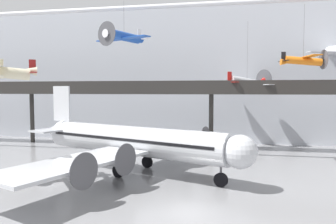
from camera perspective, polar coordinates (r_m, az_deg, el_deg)
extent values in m
plane|color=gray|center=(24.83, 3.26, -16.95)|extent=(260.00, 260.00, 0.00)
cube|color=silver|center=(56.88, 8.02, 6.55)|extent=(140.00, 3.00, 23.14)
cube|color=#2D2B28|center=(49.03, 7.48, 3.61)|extent=(110.00, 3.20, 0.90)
cube|color=#2D2B28|center=(47.50, 7.37, 4.81)|extent=(110.00, 0.12, 1.10)
cylinder|color=#2D2B28|center=(60.23, -22.58, -0.96)|extent=(0.70, 0.70, 8.22)
cylinder|color=#2D2B28|center=(50.21, 7.51, -1.60)|extent=(0.70, 0.70, 8.22)
cylinder|color=silver|center=(42.86, 6.93, 18.17)|extent=(120.00, 0.60, 0.60)
cylinder|color=silver|center=(35.42, -6.37, -4.96)|extent=(21.80, 10.85, 3.11)
sphere|color=silver|center=(29.53, 12.48, -6.78)|extent=(3.04, 3.04, 3.04)
cone|color=silver|center=(44.02, -18.98, -3.13)|extent=(4.79, 4.12, 2.86)
cube|color=black|center=(35.37, -6.37, -4.46)|extent=(20.38, 10.35, 0.28)
cube|color=silver|center=(42.15, 1.83, -4.50)|extent=(9.89, 15.08, 0.28)
cube|color=silver|center=(28.83, -16.01, -8.52)|extent=(9.89, 15.08, 0.28)
cylinder|color=silver|center=(38.71, 1.47, -5.16)|extent=(2.94, 2.32, 1.49)
cylinder|color=#4C4C51|center=(38.01, 3.32, -5.33)|extent=(1.07, 2.67, 2.83)
cylinder|color=silver|center=(42.88, 4.77, -4.30)|extent=(2.94, 2.32, 1.49)
cylinder|color=#4C4C51|center=(42.25, 6.48, -4.43)|extent=(1.07, 2.67, 2.83)
cylinder|color=silver|center=(29.90, -9.51, -7.88)|extent=(2.94, 2.32, 1.49)
cylinder|color=#4C4C51|center=(29.00, -7.39, -8.23)|extent=(1.07, 2.67, 2.83)
cylinder|color=silver|center=(26.59, -16.52, -9.46)|extent=(2.94, 2.32, 1.49)
cylinder|color=#4C4C51|center=(25.56, -14.39, -9.95)|extent=(1.07, 2.67, 2.83)
cube|color=silver|center=(42.79, -18.03, 1.40)|extent=(2.72, 1.20, 4.35)
cube|color=silver|center=(42.79, -17.68, -2.77)|extent=(5.54, 8.56, 0.20)
cylinder|color=#4C4C51|center=(30.63, 9.19, -10.50)|extent=(0.20, 0.20, 1.21)
cylinder|color=black|center=(30.78, 9.18, -11.59)|extent=(1.35, 0.82, 1.30)
cylinder|color=#4C4C51|center=(37.59, -3.65, -7.78)|extent=(0.20, 0.20, 1.21)
cylinder|color=black|center=(37.72, -3.65, -8.69)|extent=(1.35, 0.82, 1.30)
cylinder|color=#4C4C51|center=(33.78, -8.66, -9.14)|extent=(0.20, 0.20, 1.21)
cylinder|color=black|center=(33.92, -8.65, -10.14)|extent=(1.35, 0.82, 1.30)
cylinder|color=silver|center=(50.36, 13.59, 5.01)|extent=(5.54, 5.00, 1.97)
cone|color=red|center=(52.60, 16.16, 5.32)|extent=(1.51, 1.52, 1.14)
cylinder|color=#4C4C51|center=(52.76, 16.33, 5.34)|extent=(2.17, 2.52, 3.29)
cone|color=silver|center=(48.37, 10.99, 4.69)|extent=(2.03, 1.96, 1.26)
cube|color=silver|center=(50.61, 13.89, 4.57)|extent=(7.14, 7.98, 0.10)
cube|color=red|center=(48.16, 10.67, 6.02)|extent=(0.60, 0.53, 1.52)
cube|color=red|center=(48.14, 10.66, 5.12)|extent=(2.71, 2.98, 0.06)
cylinder|color=slate|center=(50.70, 13.68, 10.47)|extent=(0.04, 0.04, 8.39)
cylinder|color=orange|center=(43.22, 22.48, 8.21)|extent=(4.53, 1.81, 1.24)
cone|color=black|center=(44.19, 25.25, 8.26)|extent=(0.88, 0.95, 0.82)
cylinder|color=#4C4C51|center=(44.26, 25.44, 8.26)|extent=(0.53, 2.32, 2.36)
cone|color=orange|center=(42.41, 19.79, 8.15)|extent=(1.37, 1.01, 0.86)
cube|color=orange|center=(43.36, 22.82, 8.76)|extent=(2.43, 6.71, 0.10)
cube|color=black|center=(42.38, 19.47, 9.12)|extent=(0.54, 0.17, 1.09)
cube|color=black|center=(42.33, 19.46, 8.38)|extent=(1.02, 2.42, 0.06)
cylinder|color=slate|center=(43.66, 22.60, 12.93)|extent=(0.04, 0.04, 6.31)
cylinder|color=#1E4CAD|center=(39.44, -7.66, 12.90)|extent=(2.99, 4.98, 1.13)
cone|color=white|center=(37.59, -10.45, 13.25)|extent=(1.19, 1.13, 0.93)
cylinder|color=#4C4C51|center=(37.46, -10.65, 13.27)|extent=(2.46, 1.14, 2.68)
cone|color=#1E4CAD|center=(41.24, -5.30, 12.59)|extent=(1.35, 1.59, 0.90)
cube|color=#1E4CAD|center=(39.17, -7.96, 12.51)|extent=(7.36, 4.20, 0.10)
cube|color=white|center=(41.56, -5.02, 13.32)|extent=(0.30, 0.58, 1.24)
cube|color=white|center=(41.46, -5.02, 12.47)|extent=(2.70, 1.65, 0.06)
cylinder|color=slate|center=(39.87, -7.69, 16.18)|extent=(0.04, 0.04, 3.58)
cone|color=navy|center=(57.96, 26.06, 9.25)|extent=(1.39, 1.30, 1.15)
cylinder|color=#4C4C51|center=(58.16, 25.94, 9.22)|extent=(3.22, 0.93, 3.34)
cylinder|color=beige|center=(34.92, -27.24, 6.20)|extent=(4.84, 4.12, 1.52)
cone|color=beige|center=(35.01, -23.04, 6.66)|extent=(1.73, 1.63, 1.03)
cube|color=maroon|center=(35.06, -22.54, 7.38)|extent=(0.54, 0.44, 1.30)
cube|color=maroon|center=(35.02, -22.51, 6.32)|extent=(2.24, 2.61, 0.06)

